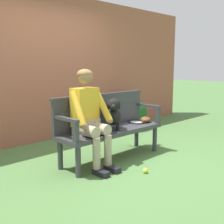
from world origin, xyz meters
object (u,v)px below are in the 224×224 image
(tennis_racket, at_px, (136,122))
(tennis_ball, at_px, (145,171))
(dog_on_bench, at_px, (113,114))
(person_seated, at_px, (89,114))
(baseball_glove, at_px, (146,119))
(garden_bench, at_px, (112,133))

(tennis_racket, bearing_deg, tennis_ball, -132.43)
(dog_on_bench, distance_m, tennis_ball, 0.92)
(tennis_racket, bearing_deg, person_seated, -175.75)
(tennis_racket, bearing_deg, baseball_glove, -39.79)
(person_seated, distance_m, dog_on_bench, 0.42)
(person_seated, xyz_separation_m, baseball_glove, (1.18, -0.02, -0.23))
(dog_on_bench, relative_size, baseball_glove, 2.12)
(baseball_glove, bearing_deg, person_seated, 141.08)
(tennis_racket, distance_m, tennis_ball, 1.12)
(person_seated, bearing_deg, tennis_racket, 4.25)
(person_seated, height_order, tennis_racket, person_seated)
(person_seated, relative_size, dog_on_bench, 2.85)
(person_seated, relative_size, baseball_glove, 6.04)
(garden_bench, relative_size, dog_on_bench, 3.69)
(person_seated, relative_size, tennis_ball, 20.14)
(tennis_racket, relative_size, baseball_glove, 2.61)
(garden_bench, bearing_deg, dog_on_bench, -114.48)
(baseball_glove, bearing_deg, tennis_racket, 102.23)
(dog_on_bench, height_order, baseball_glove, dog_on_bench)
(tennis_racket, relative_size, tennis_ball, 8.71)
(dog_on_bench, height_order, tennis_ball, dog_on_bench)
(dog_on_bench, xyz_separation_m, tennis_racket, (0.64, 0.12, -0.22))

